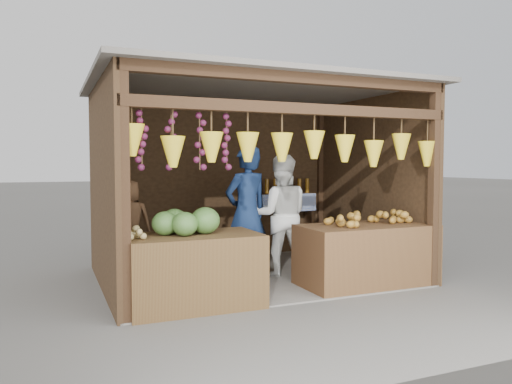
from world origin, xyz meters
TOP-DOWN VIEW (x-y plane):
  - ground at (0.00, 0.00)m, footprint 80.00×80.00m
  - stall_structure at (-0.03, -0.04)m, footprint 4.30×3.30m
  - back_shelf at (1.05, 1.28)m, footprint 1.25×0.32m
  - counter_left at (-1.16, -1.11)m, footprint 1.47×0.85m
  - counter_right at (1.18, -1.06)m, footprint 1.75×0.85m
  - stool at (-1.65, 0.13)m, footprint 0.32×0.32m
  - man_standing at (-0.13, -0.13)m, footprint 0.75×0.58m
  - woman_standing at (0.41, -0.09)m, footprint 1.00×0.90m
  - vendor_seated at (-1.65, 0.13)m, footprint 0.59×0.45m
  - melon_pile at (-1.24, -1.09)m, footprint 1.00×0.50m
  - tanfruit_pile at (-1.82, -1.15)m, footprint 0.34×0.40m
  - mango_pile at (1.25, -1.03)m, footprint 1.40×0.64m

SIDE VIEW (x-z plane):
  - ground at x=0.00m, z-range 0.00..0.00m
  - stool at x=-1.65m, z-range 0.00..0.30m
  - counter_right at x=1.18m, z-range 0.00..0.79m
  - counter_left at x=-1.16m, z-range 0.00..0.81m
  - vendor_seated at x=-1.65m, z-range 0.30..1.38m
  - woman_standing at x=0.41m, z-range 0.00..1.71m
  - tanfruit_pile at x=-1.82m, z-range 0.81..0.94m
  - back_shelf at x=1.05m, z-range 0.21..1.54m
  - mango_pile at x=1.25m, z-range 0.79..1.01m
  - man_standing at x=-0.13m, z-range 0.00..1.83m
  - melon_pile at x=-1.24m, z-range 0.81..1.13m
  - stall_structure at x=-0.03m, z-range 0.34..3.00m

